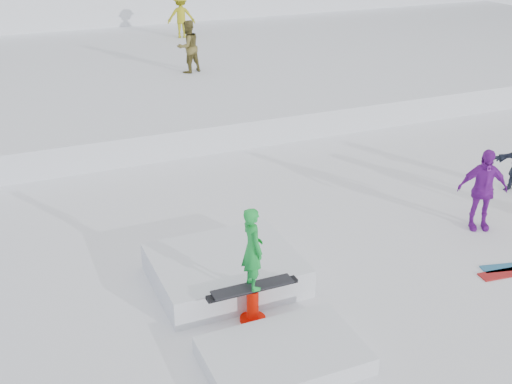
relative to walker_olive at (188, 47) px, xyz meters
name	(u,v)px	position (x,y,z in m)	size (l,w,h in m)	color
ground	(274,294)	(-2.65, -13.11, -1.72)	(120.00, 120.00, 0.00)	white
snow_berm	(52,2)	(-2.65, 16.89, -0.52)	(60.00, 14.00, 2.40)	white
snow_midrise	(101,72)	(-2.65, 2.89, -1.32)	(50.00, 18.00, 0.80)	white
walker_olive	(188,47)	(0.00, 0.00, 0.00)	(0.89, 0.69, 1.83)	brown
walker_ygreen	(181,16)	(1.67, 6.22, 0.03)	(1.23, 0.70, 1.90)	#A6A317
spectator_purple	(482,189)	(2.47, -12.49, -0.81)	(1.06, 0.44, 1.81)	purple
jib_rail_feature	(240,288)	(-3.32, -13.11, -1.41)	(2.60, 4.40, 2.11)	white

